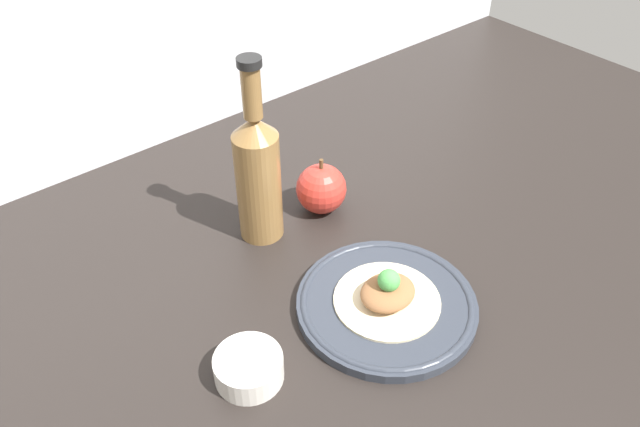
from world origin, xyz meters
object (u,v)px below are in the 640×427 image
at_px(plated_food, 388,294).
at_px(cider_bottle, 258,173).
at_px(apple, 321,189).
at_px(dipping_bowl, 249,368).
at_px(plate, 387,304).

xyz_separation_m(plated_food, cider_bottle, (-0.04, 0.25, 0.09)).
relative_size(plated_food, apple, 1.50).
distance_m(cider_bottle, dipping_bowl, 0.30).
relative_size(apple, dipping_bowl, 1.14).
relative_size(plate, apple, 2.55).
height_order(plate, plated_food, plated_food).
xyz_separation_m(plated_food, apple, (0.07, 0.23, 0.01)).
bearing_deg(dipping_bowl, apple, 35.31).
relative_size(plate, plated_food, 1.69).
bearing_deg(plate, cider_bottle, 98.81).
bearing_deg(cider_bottle, dipping_bowl, -128.77).
xyz_separation_m(plate, cider_bottle, (-0.04, 0.25, 0.11)).
distance_m(plated_food, apple, 0.25).
bearing_deg(plate, plated_food, 45.00).
bearing_deg(dipping_bowl, cider_bottle, 51.23).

